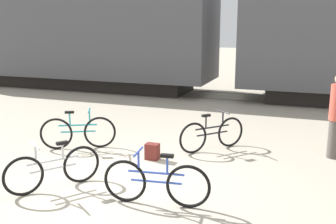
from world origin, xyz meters
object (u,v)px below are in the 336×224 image
Objects in this scene: bicycle_teal at (78,132)px; backpack at (152,151)px; bicycle_black at (212,134)px; bicycle_blue at (156,182)px; bicycle_silver at (54,169)px; freight_train at (228,18)px.

bicycle_teal is 1.87m from backpack.
backpack is (-1.03, -1.04, -0.20)m from bicycle_black.
bicycle_blue is 1.23× the size of bicycle_silver.
bicycle_blue is (0.93, -9.69, -2.61)m from freight_train.
freight_train is 10.08m from bicycle_blue.
bicycle_black is at bearing 18.02° from bicycle_teal.
bicycle_teal is 0.89× the size of bicycle_blue.
bicycle_black is at bearing -80.71° from freight_train.
bicycle_blue is at bearing -84.55° from freight_train.
backpack is at bearing -134.55° from bicycle_black.
bicycle_blue is 2.13m from backpack.
freight_train is 17.37× the size of bicycle_teal.
bicycle_teal reaches higher than bicycle_silver.
bicycle_black reaches higher than backpack.
bicycle_silver is (-0.95, -9.72, -2.62)m from freight_train.
freight_train is at bearing 99.29° from bicycle_black.
bicycle_silver is (0.83, -2.07, -0.02)m from bicycle_teal.
bicycle_blue reaches higher than backpack.
bicycle_silver is (-2.05, -3.01, -0.01)m from bicycle_black.
freight_train is 8.27m from bicycle_teal.
freight_train is 77.94× the size of backpack.
bicycle_silver is at bearing -117.46° from backpack.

